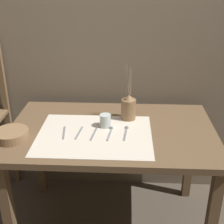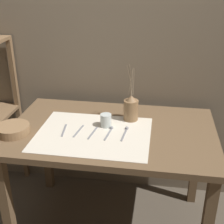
# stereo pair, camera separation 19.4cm
# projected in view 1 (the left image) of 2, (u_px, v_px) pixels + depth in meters

# --- Properties ---
(ground_plane) EXTENTS (12.00, 12.00, 0.00)m
(ground_plane) POSITION_uv_depth(u_px,v_px,m) (112.00, 223.00, 2.33)
(ground_plane) COLOR brown
(stone_wall_back) EXTENTS (7.00, 0.06, 2.40)m
(stone_wall_back) POSITION_uv_depth(u_px,v_px,m) (115.00, 47.00, 2.30)
(stone_wall_back) COLOR #7A6B56
(stone_wall_back) RESTS_ON ground_plane
(wooden_table) EXTENTS (1.32, 0.83, 0.80)m
(wooden_table) POSITION_uv_depth(u_px,v_px,m) (112.00, 142.00, 2.04)
(wooden_table) COLOR brown
(wooden_table) RESTS_ON ground_plane
(linen_cloth) EXTENTS (0.70, 0.55, 0.00)m
(linen_cloth) POSITION_uv_depth(u_px,v_px,m) (95.00, 135.00, 1.92)
(linen_cloth) COLOR beige
(linen_cloth) RESTS_ON wooden_table
(pitcher_with_flowers) EXTENTS (0.10, 0.10, 0.38)m
(pitcher_with_flowers) POSITION_uv_depth(u_px,v_px,m) (129.00, 108.00, 2.09)
(pitcher_with_flowers) COLOR olive
(pitcher_with_flowers) RESTS_ON wooden_table
(wooden_bowl) EXTENTS (0.21, 0.21, 0.05)m
(wooden_bowl) POSITION_uv_depth(u_px,v_px,m) (11.00, 135.00, 1.87)
(wooden_bowl) COLOR #8E6B47
(wooden_bowl) RESTS_ON wooden_table
(glass_tumbler_near) EXTENTS (0.07, 0.07, 0.08)m
(glass_tumbler_near) POSITION_uv_depth(u_px,v_px,m) (105.00, 121.00, 2.00)
(glass_tumbler_near) COLOR silver
(glass_tumbler_near) RESTS_ON wooden_table
(fork_inner) EXTENTS (0.03, 0.16, 0.00)m
(fork_inner) POSITION_uv_depth(u_px,v_px,m) (64.00, 133.00, 1.94)
(fork_inner) COLOR gray
(fork_inner) RESTS_ON wooden_table
(knife_center) EXTENTS (0.03, 0.16, 0.00)m
(knife_center) POSITION_uv_depth(u_px,v_px,m) (79.00, 133.00, 1.94)
(knife_center) COLOR gray
(knife_center) RESTS_ON wooden_table
(fork_outer) EXTENTS (0.04, 0.16, 0.00)m
(fork_outer) POSITION_uv_depth(u_px,v_px,m) (94.00, 134.00, 1.93)
(fork_outer) COLOR gray
(fork_outer) RESTS_ON wooden_table
(spoon_inner) EXTENTS (0.04, 0.17, 0.02)m
(spoon_inner) POSITION_uv_depth(u_px,v_px,m) (111.00, 130.00, 1.97)
(spoon_inner) COLOR gray
(spoon_inner) RESTS_ON wooden_table
(spoon_outer) EXTENTS (0.03, 0.17, 0.02)m
(spoon_outer) POSITION_uv_depth(u_px,v_px,m) (126.00, 130.00, 1.97)
(spoon_outer) COLOR gray
(spoon_outer) RESTS_ON wooden_table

